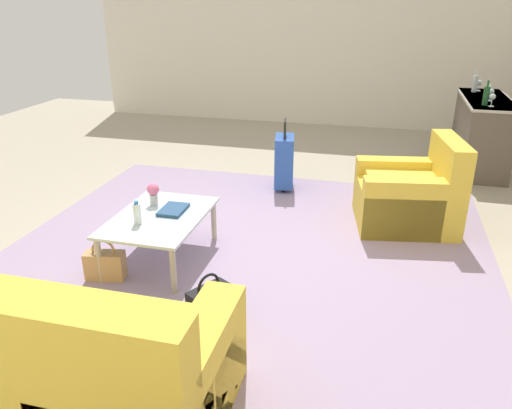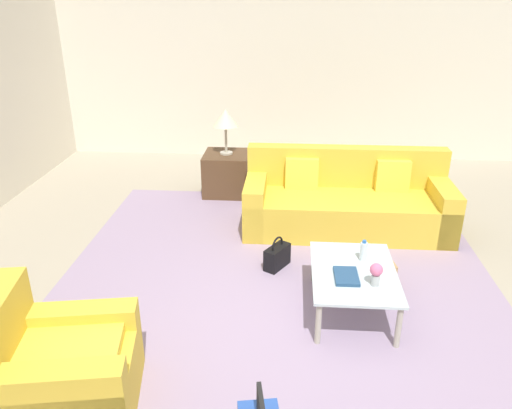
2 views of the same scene
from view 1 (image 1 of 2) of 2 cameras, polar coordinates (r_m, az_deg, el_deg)
ground_plane at (r=4.75m, az=-3.10°, el=-4.61°), size 12.00×12.00×0.00m
wall_left at (r=9.19m, az=6.68°, el=18.68°), size 0.12×8.00×3.10m
area_rug at (r=4.20m, az=-2.94°, el=-8.53°), size 5.20×4.40×0.01m
couch at (r=3.22m, az=-26.55°, el=-15.49°), size 0.96×2.45×0.94m
armchair at (r=5.29m, az=17.52°, el=0.82°), size 1.00×1.08×0.90m
coffee_table at (r=4.43m, az=-10.95°, el=-1.83°), size 1.07×0.75×0.42m
water_bottle at (r=4.25m, az=-13.43°, el=-1.02°), size 0.06×0.06×0.20m
coffee_table_book at (r=4.47m, az=-9.44°, el=-0.59°), size 0.30×0.21×0.03m
flower_vase at (r=4.60m, az=-11.66°, el=1.41°), size 0.11×0.11×0.21m
bar_console at (r=7.43m, az=24.37°, el=7.54°), size 1.62×0.59×0.94m
wine_glass_leftmost at (r=7.85m, az=24.16°, el=12.53°), size 0.08×0.08×0.15m
wine_glass_left_of_centre at (r=7.50m, az=25.05°, el=12.00°), size 0.08×0.08×0.15m
wine_glass_right_of_centre at (r=7.14m, az=25.27°, el=11.51°), size 0.08×0.08×0.15m
wine_glass_rightmost at (r=6.77m, az=25.40°, el=10.98°), size 0.08×0.08×0.15m
wine_bottle_clear at (r=7.76m, az=23.74°, el=12.57°), size 0.07×0.07×0.30m
wine_bottle_green at (r=6.83m, az=24.81°, el=11.24°), size 0.07×0.07×0.30m
suitcase_blue at (r=6.00m, az=3.25°, el=5.04°), size 0.43×0.29×0.85m
handbag_black at (r=3.71m, az=-5.39°, el=-10.96°), size 0.35×0.29×0.36m
handbag_tan at (r=4.33m, az=-16.86°, el=-6.60°), size 0.20×0.34×0.36m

